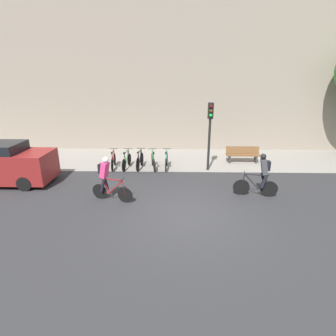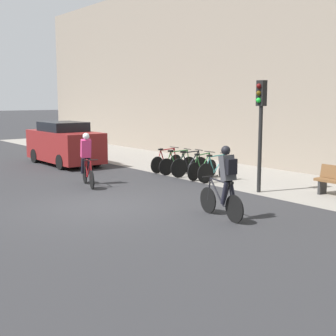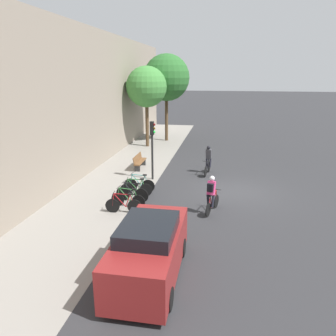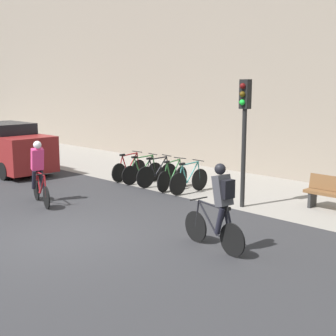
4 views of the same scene
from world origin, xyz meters
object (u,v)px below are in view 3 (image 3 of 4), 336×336
(parked_bike_1, at_px, (128,199))
(bench, at_px, (139,161))
(cyclist_pink, at_px, (212,193))
(parked_bike_4, at_px, (140,184))
(parked_bike_0, at_px, (123,205))
(parked_car, at_px, (149,250))
(parked_bike_3, at_px, (136,189))
(parked_bike_2, at_px, (132,193))
(cyclist_grey, at_px, (208,159))
(traffic_light_pole, at_px, (152,140))

(parked_bike_1, bearing_deg, bench, 10.19)
(cyclist_pink, relative_size, parked_bike_4, 1.07)
(parked_bike_0, height_order, parked_car, parked_car)
(parked_bike_3, distance_m, parked_car, 6.90)
(parked_bike_3, distance_m, bench, 5.06)
(parked_bike_0, height_order, parked_bike_2, parked_bike_2)
(cyclist_pink, height_order, parked_bike_3, cyclist_pink)
(parked_bike_3, height_order, parked_car, parked_car)
(cyclist_grey, height_order, parked_bike_1, cyclist_grey)
(parked_bike_4, height_order, parked_car, parked_car)
(bench, bearing_deg, parked_bike_1, -169.81)
(parked_car, bearing_deg, traffic_light_pole, 11.99)
(parked_bike_1, xyz_separation_m, parked_bike_2, (0.70, 0.00, 0.02))
(cyclist_grey, xyz_separation_m, parked_bike_3, (-4.53, 3.35, -0.55))
(parked_bike_0, xyz_separation_m, parked_car, (-4.42, -2.22, 0.50))
(parked_bike_1, bearing_deg, cyclist_pink, -91.06)
(cyclist_pink, height_order, cyclist_grey, cyclist_grey)
(cyclist_grey, relative_size, parked_bike_3, 1.09)
(bench, distance_m, parked_car, 11.93)
(parked_bike_3, distance_m, traffic_light_pole, 3.46)
(cyclist_grey, distance_m, parked_bike_3, 5.66)
(parked_bike_4, bearing_deg, parked_bike_2, 179.99)
(bench, xyz_separation_m, parked_car, (-11.44, -3.35, 0.42))
(parked_bike_0, bearing_deg, parked_car, -153.36)
(parked_bike_0, relative_size, parked_bike_4, 1.00)
(parked_bike_2, bearing_deg, parked_bike_1, -179.85)
(cyclist_grey, relative_size, traffic_light_pole, 0.52)
(cyclist_pink, height_order, parked_bike_1, cyclist_pink)
(parked_car, bearing_deg, cyclist_grey, -5.85)
(parked_bike_0, distance_m, parked_bike_3, 2.10)
(parked_bike_0, relative_size, parked_car, 0.38)
(parked_bike_3, relative_size, parked_car, 0.38)
(cyclist_pink, xyz_separation_m, parked_bike_3, (1.47, 3.83, -0.55))
(parked_bike_0, bearing_deg, bench, 9.19)
(parked_bike_3, bearing_deg, parked_bike_4, 0.06)
(parked_bike_2, xyz_separation_m, parked_bike_4, (1.40, -0.00, -0.00))
(parked_bike_3, bearing_deg, parked_bike_1, -179.96)
(parked_bike_0, height_order, parked_bike_4, parked_bike_4)
(parked_bike_0, bearing_deg, parked_bike_2, 0.05)
(parked_bike_1, bearing_deg, parked_bike_0, 179.94)
(parked_bike_1, height_order, parked_bike_4, parked_bike_4)
(parked_bike_4, height_order, bench, parked_bike_4)
(cyclist_pink, relative_size, parked_bike_0, 1.07)
(parked_car, bearing_deg, parked_bike_2, 20.87)
(cyclist_pink, distance_m, bench, 8.12)
(cyclist_pink, distance_m, parked_bike_4, 4.44)
(cyclist_grey, height_order, traffic_light_pole, traffic_light_pole)
(parked_bike_4, relative_size, bench, 0.89)
(parked_bike_4, distance_m, parked_car, 7.56)
(parked_bike_3, bearing_deg, bench, 12.98)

